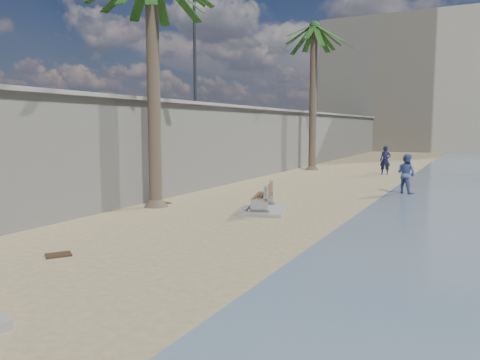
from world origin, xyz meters
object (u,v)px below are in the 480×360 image
(person_a, at_px, (385,158))
(bench_far, at_px, (262,200))
(person_b, at_px, (406,172))
(palm_back, at_px, (314,29))

(person_a, bearing_deg, bench_far, -98.33)
(bench_far, distance_m, person_a, 13.34)
(person_a, xyz_separation_m, person_b, (2.06, -7.11, -0.03))
(palm_back, bearing_deg, person_b, -50.76)
(person_b, bearing_deg, bench_far, 88.19)
(bench_far, distance_m, person_b, 7.04)
(bench_far, distance_m, palm_back, 16.55)
(bench_far, xyz_separation_m, palm_back, (-3.15, 14.15, 7.98))
(bench_far, relative_size, person_a, 1.26)
(palm_back, height_order, person_b, palm_back)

